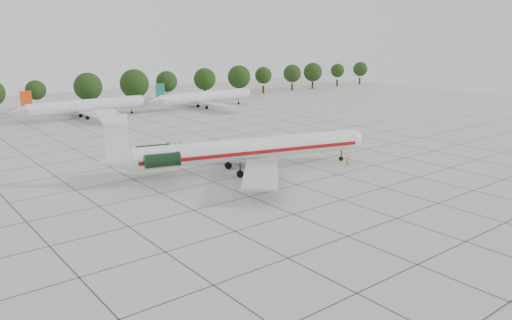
{
  "coord_description": "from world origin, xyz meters",
  "views": [
    {
      "loc": [
        -35.87,
        -46.51,
        19.56
      ],
      "look_at": [
        3.51,
        3.11,
        3.5
      ],
      "focal_mm": 35.0,
      "sensor_mm": 36.0,
      "label": 1
    }
  ],
  "objects_px": {
    "main_airliner": "(238,150)",
    "bg_airliner_d": "(205,97)",
    "bg_airliner_c": "(86,106)",
    "ground_crew": "(347,160)"
  },
  "relations": [
    {
      "from": "main_airliner",
      "to": "bg_airliner_c",
      "type": "relative_size",
      "value": 1.42
    },
    {
      "from": "main_airliner",
      "to": "bg_airliner_d",
      "type": "height_order",
      "value": "main_airliner"
    },
    {
      "from": "bg_airliner_d",
      "to": "main_airliner",
      "type": "bearing_deg",
      "value": -118.58
    },
    {
      "from": "bg_airliner_c",
      "to": "bg_airliner_d",
      "type": "relative_size",
      "value": 1.0
    },
    {
      "from": "bg_airliner_c",
      "to": "bg_airliner_d",
      "type": "xyz_separation_m",
      "value": [
        31.21,
        -3.22,
        0.0
      ]
    },
    {
      "from": "main_airliner",
      "to": "bg_airliner_c",
      "type": "bearing_deg",
      "value": 104.98
    },
    {
      "from": "ground_crew",
      "to": "bg_airliner_c",
      "type": "height_order",
      "value": "bg_airliner_c"
    },
    {
      "from": "bg_airliner_c",
      "to": "bg_airliner_d",
      "type": "bearing_deg",
      "value": -5.88
    },
    {
      "from": "main_airliner",
      "to": "bg_airliner_d",
      "type": "distance_m",
      "value": 66.02
    },
    {
      "from": "main_airliner",
      "to": "bg_airliner_d",
      "type": "relative_size",
      "value": 1.42
    }
  ]
}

